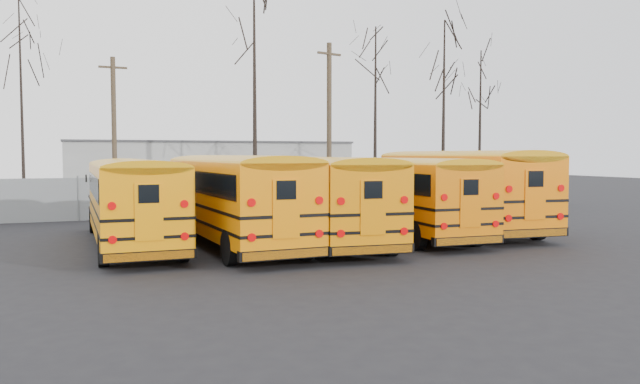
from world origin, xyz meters
name	(u,v)px	position (x,y,z in m)	size (l,w,h in m)	color
ground	(338,248)	(0.00, 0.00, 0.00)	(120.00, 120.00, 0.00)	black
fence	(247,195)	(0.00, 12.00, 1.00)	(40.00, 0.04, 2.00)	gray
distant_building	(209,167)	(2.00, 32.00, 2.00)	(22.00, 8.00, 4.00)	#B4B5AF
bus_a	(132,195)	(-6.31, 2.48, 1.74)	(2.58, 10.68, 2.98)	black
bus_b	(233,192)	(-3.13, 1.58, 1.82)	(3.13, 11.21, 3.11)	black
bus_c	(323,192)	(0.03, 1.38, 1.78)	(3.42, 11.04, 3.04)	black
bus_d	(400,189)	(3.38, 1.97, 1.76)	(2.78, 10.81, 3.00)	black
bus_e	(455,183)	(6.45, 2.89, 1.92)	(3.45, 11.88, 3.29)	black
utility_pole_left	(114,133)	(-6.14, 16.28, 4.24)	(1.47, 0.26, 8.25)	#493A29
utility_pole_right	(329,122)	(6.37, 16.54, 5.05)	(1.71, 0.62, 9.82)	#483A29
tree_1	(22,104)	(-10.48, 14.89, 5.54)	(0.26, 0.26, 11.08)	black
tree_2	(255,94)	(1.01, 14.03, 6.32)	(0.26, 0.26, 12.64)	black
tree_3	(375,116)	(9.20, 15.94, 5.45)	(0.26, 0.26, 10.89)	black
tree_4	(444,113)	(13.10, 14.38, 5.64)	(0.26, 0.26, 11.28)	black
tree_5	(480,125)	(17.62, 16.96, 5.05)	(0.26, 0.26, 10.10)	black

